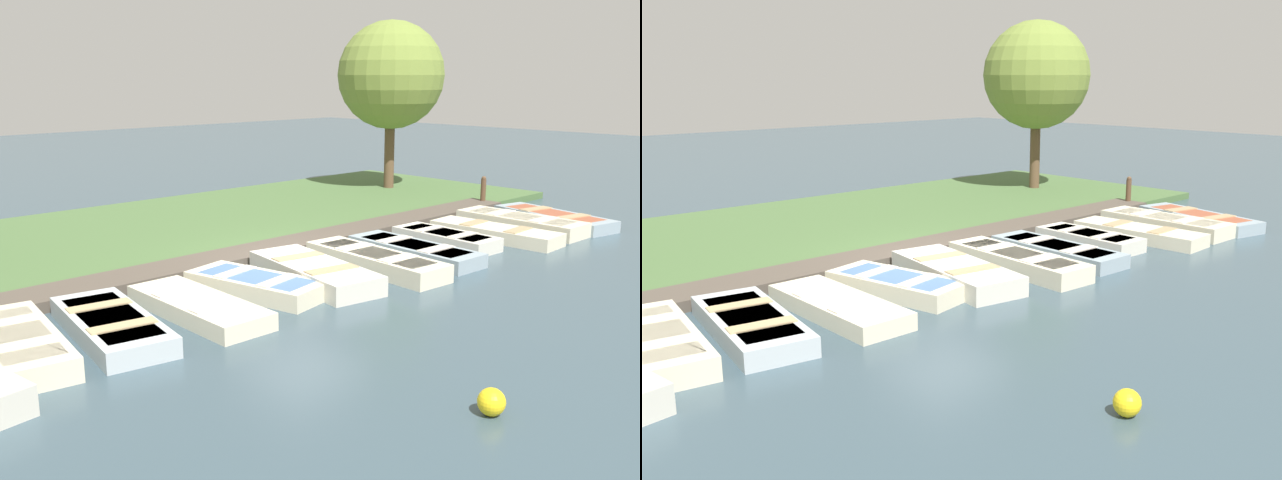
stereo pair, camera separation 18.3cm
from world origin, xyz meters
TOP-DOWN VIEW (x-y plane):
  - ground_plane at (0.00, 0.00)m, footprint 80.00×80.00m
  - shore_bank at (-5.00, 0.00)m, footprint 8.00×24.00m
  - dock_walkway at (-1.41, 0.00)m, footprint 1.11×18.41m
  - rowboat_1 at (0.78, -6.42)m, footprint 3.16×1.56m
  - rowboat_2 at (0.94, -4.99)m, footprint 3.24×1.64m
  - rowboat_3 at (1.08, -3.41)m, footprint 3.09×1.12m
  - rowboat_4 at (0.77, -1.88)m, footprint 2.94×1.64m
  - rowboat_5 at (0.96, -0.52)m, footprint 3.39×1.73m
  - rowboat_6 at (1.19, 1.07)m, footprint 3.54×1.21m
  - rowboat_7 at (1.12, 2.49)m, footprint 3.36×1.17m
  - rowboat_8 at (0.89, 3.99)m, footprint 2.70×1.08m
  - rowboat_9 at (1.34, 5.47)m, footprint 3.39×1.16m
  - rowboat_10 at (1.20, 6.92)m, footprint 3.49×1.18m
  - rowboat_11 at (1.41, 8.32)m, footprint 3.67×1.81m
  - mooring_post_far at (-1.45, 9.06)m, footprint 0.16×0.16m
  - buoy at (6.72, -2.92)m, footprint 0.35×0.35m
  - park_tree_left at (-5.34, 9.00)m, footprint 3.67×3.67m

SIDE VIEW (x-z plane):
  - ground_plane at x=0.00m, z-range 0.00..0.00m
  - shore_bank at x=-5.00m, z-range 0.00..0.21m
  - dock_walkway at x=-1.41m, z-range 0.00..0.22m
  - rowboat_3 at x=1.08m, z-range 0.00..0.33m
  - rowboat_7 at x=1.12m, z-range 0.00..0.34m
  - rowboat_11 at x=1.41m, z-range 0.00..0.34m
  - rowboat_9 at x=1.34m, z-range 0.00..0.35m
  - rowboat_2 at x=0.94m, z-range 0.00..0.36m
  - buoy at x=6.72m, z-range 0.00..0.35m
  - rowboat_8 at x=0.89m, z-range 0.00..0.36m
  - rowboat_4 at x=0.77m, z-range 0.00..0.36m
  - rowboat_1 at x=0.78m, z-range 0.00..0.40m
  - rowboat_6 at x=1.19m, z-range 0.00..0.40m
  - rowboat_10 at x=1.20m, z-range 0.00..0.41m
  - rowboat_5 at x=0.96m, z-range 0.00..0.42m
  - mooring_post_far at x=-1.45m, z-range 0.00..1.00m
  - park_tree_left at x=-5.34m, z-range 1.11..7.05m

